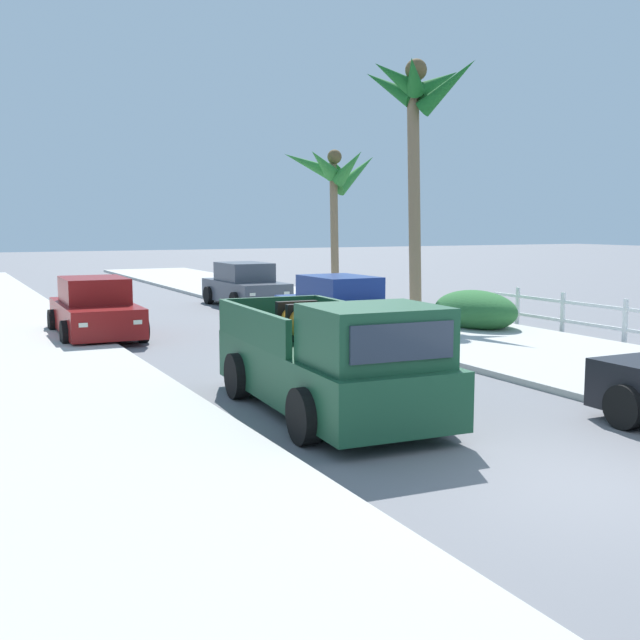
{
  "coord_description": "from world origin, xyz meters",
  "views": [
    {
      "loc": [
        -6.55,
        -5.97,
        2.87
      ],
      "look_at": [
        -0.49,
        6.04,
        1.2
      ],
      "focal_mm": 43.2,
      "sensor_mm": 36.0,
      "label": 1
    }
  ],
  "objects_px": {
    "palm_tree_left_mid": "(334,175)",
    "car_right_near": "(95,310)",
    "pickup_truck": "(331,361)",
    "hedge_bush": "(475,310)",
    "palm_tree_left_back": "(416,107)",
    "car_left_mid": "(338,307)",
    "car_right_mid": "(245,286)"
  },
  "relations": [
    {
      "from": "car_right_mid",
      "to": "hedge_bush",
      "type": "distance_m",
      "value": 9.33
    },
    {
      "from": "car_right_near",
      "to": "car_right_mid",
      "type": "distance_m",
      "value": 8.24
    },
    {
      "from": "car_left_mid",
      "to": "palm_tree_left_back",
      "type": "relative_size",
      "value": 0.54
    },
    {
      "from": "palm_tree_left_mid",
      "to": "car_right_near",
      "type": "bearing_deg",
      "value": -148.67
    },
    {
      "from": "palm_tree_left_mid",
      "to": "palm_tree_left_back",
      "type": "xyz_separation_m",
      "value": [
        -0.15,
        -5.69,
        1.75
      ]
    },
    {
      "from": "car_right_near",
      "to": "hedge_bush",
      "type": "distance_m",
      "value": 10.05
    },
    {
      "from": "palm_tree_left_back",
      "to": "car_left_mid",
      "type": "bearing_deg",
      "value": -147.11
    },
    {
      "from": "palm_tree_left_back",
      "to": "hedge_bush",
      "type": "xyz_separation_m",
      "value": [
        -0.5,
        -3.78,
        -5.93
      ]
    },
    {
      "from": "car_right_near",
      "to": "car_right_mid",
      "type": "xyz_separation_m",
      "value": [
        6.19,
        5.43,
        0.0
      ]
    },
    {
      "from": "car_right_near",
      "to": "hedge_bush",
      "type": "relative_size",
      "value": 1.53
    },
    {
      "from": "car_right_near",
      "to": "hedge_bush",
      "type": "xyz_separation_m",
      "value": [
        9.49,
        -3.29,
        -0.16
      ]
    },
    {
      "from": "car_right_near",
      "to": "palm_tree_left_back",
      "type": "distance_m",
      "value": 11.55
    },
    {
      "from": "hedge_bush",
      "to": "pickup_truck",
      "type": "bearing_deg",
      "value": -140.28
    },
    {
      "from": "hedge_bush",
      "to": "car_left_mid",
      "type": "bearing_deg",
      "value": 163.37
    },
    {
      "from": "pickup_truck",
      "to": "car_right_near",
      "type": "height_order",
      "value": "pickup_truck"
    },
    {
      "from": "palm_tree_left_mid",
      "to": "hedge_bush",
      "type": "distance_m",
      "value": 10.37
    },
    {
      "from": "car_right_mid",
      "to": "palm_tree_left_back",
      "type": "bearing_deg",
      "value": -52.43
    },
    {
      "from": "pickup_truck",
      "to": "car_left_mid",
      "type": "bearing_deg",
      "value": 61.19
    },
    {
      "from": "car_right_near",
      "to": "car_left_mid",
      "type": "xyz_separation_m",
      "value": [
        5.84,
        -2.19,
        0.0
      ]
    },
    {
      "from": "car_right_mid",
      "to": "hedge_bush",
      "type": "bearing_deg",
      "value": -69.25
    },
    {
      "from": "palm_tree_left_back",
      "to": "hedge_bush",
      "type": "relative_size",
      "value": 2.83
    },
    {
      "from": "pickup_truck",
      "to": "hedge_bush",
      "type": "distance_m",
      "value": 10.18
    },
    {
      "from": "car_left_mid",
      "to": "car_right_mid",
      "type": "xyz_separation_m",
      "value": [
        0.35,
        7.63,
        0.0
      ]
    },
    {
      "from": "car_right_near",
      "to": "palm_tree_left_mid",
      "type": "bearing_deg",
      "value": 31.33
    },
    {
      "from": "palm_tree_left_back",
      "to": "car_right_mid",
      "type": "bearing_deg",
      "value": 127.57
    },
    {
      "from": "car_left_mid",
      "to": "car_right_mid",
      "type": "height_order",
      "value": "same"
    },
    {
      "from": "pickup_truck",
      "to": "palm_tree_left_mid",
      "type": "xyz_separation_m",
      "value": [
        8.48,
        15.97,
        3.92
      ]
    },
    {
      "from": "pickup_truck",
      "to": "car_right_mid",
      "type": "bearing_deg",
      "value": 73.44
    },
    {
      "from": "palm_tree_left_back",
      "to": "palm_tree_left_mid",
      "type": "bearing_deg",
      "value": 88.49
    },
    {
      "from": "car_right_near",
      "to": "car_left_mid",
      "type": "bearing_deg",
      "value": -20.59
    },
    {
      "from": "car_right_near",
      "to": "car_left_mid",
      "type": "distance_m",
      "value": 6.24
    },
    {
      "from": "pickup_truck",
      "to": "car_right_mid",
      "type": "distance_m",
      "value": 15.88
    }
  ]
}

